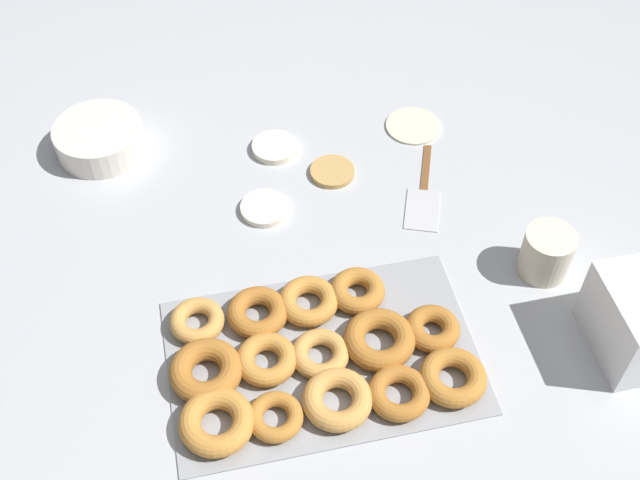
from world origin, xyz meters
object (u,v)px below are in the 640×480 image
at_px(batter_bowl, 99,139).
at_px(paper_cup, 547,253).
at_px(pancake_2, 275,147).
at_px(pancake_3, 332,172).
at_px(pancake_1, 413,125).
at_px(donut_tray, 314,357).
at_px(pancake_0, 265,208).
at_px(spatula, 423,200).

distance_m(batter_bowl, paper_cup, 0.86).
distance_m(pancake_2, pancake_3, 0.13).
xyz_separation_m(pancake_1, batter_bowl, (-0.61, 0.07, 0.02)).
bearing_deg(donut_tray, pancake_3, 73.30).
bearing_deg(pancake_1, donut_tray, -121.91).
xyz_separation_m(pancake_0, donut_tray, (0.02, -0.33, 0.01)).
bearing_deg(pancake_2, pancake_1, 1.43).
distance_m(pancake_1, batter_bowl, 0.61).
relative_size(donut_tray, paper_cup, 5.53).
bearing_deg(pancake_1, pancake_3, -153.33).
distance_m(pancake_2, batter_bowl, 0.34).
bearing_deg(spatula, pancake_3, -104.29).
bearing_deg(paper_cup, pancake_3, 134.75).
relative_size(pancake_3, batter_bowl, 0.50).
xyz_separation_m(pancake_0, batter_bowl, (-0.28, 0.23, 0.02)).
height_order(pancake_2, batter_bowl, batter_bowl).
xyz_separation_m(pancake_3, spatula, (0.15, -0.10, -0.00)).
bearing_deg(donut_tray, batter_bowl, 118.44).
xyz_separation_m(pancake_2, donut_tray, (-0.03, -0.49, 0.01)).
bearing_deg(pancake_0, pancake_3, 25.13).
xyz_separation_m(pancake_1, paper_cup, (0.11, -0.39, 0.04)).
xyz_separation_m(pancake_1, donut_tray, (-0.31, -0.49, 0.01)).
bearing_deg(spatula, pancake_2, -107.39).
bearing_deg(donut_tray, pancake_2, 87.05).
bearing_deg(spatula, donut_tray, -21.21).
bearing_deg(donut_tray, paper_cup, 13.38).
xyz_separation_m(pancake_2, paper_cup, (0.39, -0.39, 0.04)).
height_order(pancake_1, paper_cup, paper_cup).
relative_size(pancake_0, spatula, 0.40).
xyz_separation_m(pancake_3, paper_cup, (0.30, -0.30, 0.04)).
height_order(pancake_0, pancake_2, pancake_2).
distance_m(pancake_1, pancake_3, 0.21).
distance_m(pancake_3, spatula, 0.18).
bearing_deg(pancake_1, pancake_2, -178.57).
distance_m(pancake_2, donut_tray, 0.49).
height_order(pancake_3, batter_bowl, batter_bowl).
distance_m(batter_bowl, spatula, 0.63).
distance_m(donut_tray, paper_cup, 0.43).
bearing_deg(paper_cup, pancake_0, 151.92).
bearing_deg(batter_bowl, spatula, -24.82).
height_order(batter_bowl, spatula, batter_bowl).
bearing_deg(paper_cup, donut_tray, -166.62).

